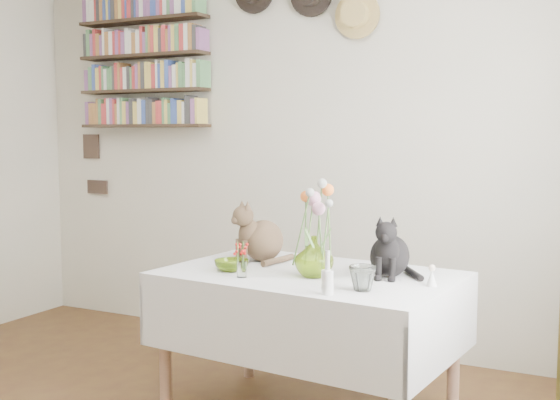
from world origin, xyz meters
The scene contains 13 objects.
room centered at (0.00, 0.00, 1.25)m, with size 4.08×4.58×2.58m.
dining_table centered at (0.64, 1.12, 0.53)m, with size 1.40×0.97×0.71m.
tabby_cat centered at (0.30, 1.29, 0.87)m, with size 0.21×0.27×0.31m, color brown, non-canonical shape.
black_cat centered at (1.00, 1.21, 0.85)m, with size 0.19×0.24×0.29m, color black, non-canonical shape.
flower_vase centered at (0.70, 1.04, 0.80)m, with size 0.18×0.18×0.18m, color #AFD438.
green_bowl centered at (0.30, 0.99, 0.73)m, with size 0.16×0.16×0.05m, color #AFD438.
drinking_glass centered at (0.99, 0.87, 0.76)m, with size 0.11×0.11×0.10m, color white.
candlestick centered at (0.89, 0.75, 0.77)m, with size 0.05×0.05×0.18m.
berry_jar centered at (0.41, 0.88, 0.79)m, with size 0.04×0.04×0.18m.
porcelain_figurine centered at (1.22, 1.09, 0.75)m, with size 0.05×0.05×0.09m.
flower_bouquet centered at (0.70, 1.05, 1.05)m, with size 0.17×0.13×0.39m.
bookshelf_unit centered at (-1.10, 2.16, 1.84)m, with size 1.00×0.16×0.91m.
wall_art_plaques centered at (-1.63, 2.23, 1.12)m, with size 0.21×0.02×0.44m.
Camera 1 is at (1.96, -1.80, 1.35)m, focal length 45.00 mm.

